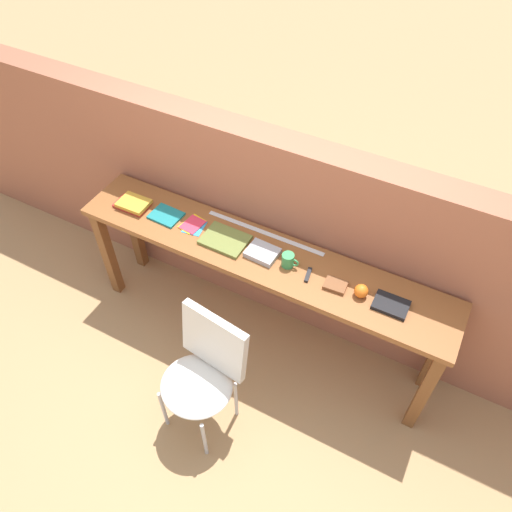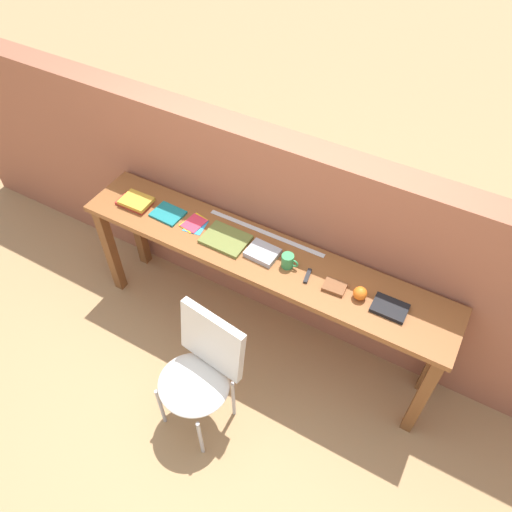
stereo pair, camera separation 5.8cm
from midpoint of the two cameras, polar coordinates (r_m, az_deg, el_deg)
name	(u,v)px [view 2 (the right image)]	position (r m, az deg, el deg)	size (l,w,h in m)	color
ground_plane	(239,363)	(3.65, -1.51, -12.11)	(40.00, 40.00, 0.00)	tan
brick_wall_back	(284,234)	(3.39, 3.74, 2.57)	(6.00, 0.20, 1.50)	#9E5B42
sideboard	(260,268)	(3.19, 0.96, -1.35)	(2.50, 0.44, 0.88)	brown
chair_white_moulded	(200,369)	(3.03, -5.83, -12.79)	(0.50, 0.51, 0.89)	silver
book_stack_leftmost	(135,202)	(3.48, -13.15, 6.06)	(0.24, 0.16, 0.05)	red
magazine_cycling	(168,214)	(3.37, -9.54, 4.78)	(0.20, 0.16, 0.02)	#19757A
pamphlet_pile_colourful	(194,224)	(3.28, -6.56, 3.67)	(0.17, 0.18, 0.01)	#3399D8
book_open_centre	(226,239)	(3.16, -2.96, 1.94)	(0.29, 0.21, 0.02)	olive
book_grey_hardcover	(263,253)	(3.07, 1.30, 0.36)	(0.19, 0.15, 0.04)	#9E9EA3
mug	(288,261)	(2.99, 4.24, -0.57)	(0.11, 0.08, 0.09)	#338C4C
multitool_folded	(308,276)	(2.97, 6.46, -2.28)	(0.02, 0.11, 0.02)	black
leather_journal_brown	(335,287)	(2.94, 9.53, -3.50)	(0.13, 0.10, 0.02)	brown
sports_ball_small	(360,293)	(2.90, 12.38, -4.20)	(0.08, 0.08, 0.08)	orange
book_repair_rightmost	(390,308)	(2.91, 15.59, -5.75)	(0.20, 0.14, 0.02)	black
ruler_metal_back_edge	(266,233)	(3.21, 1.64, 2.65)	(0.83, 0.03, 0.00)	silver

